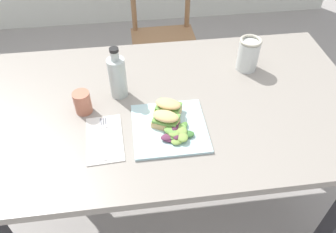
# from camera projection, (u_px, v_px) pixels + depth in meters

# --- Properties ---
(ground_plane) EXTENTS (7.73, 7.73, 0.00)m
(ground_plane) POSITION_uv_depth(u_px,v_px,m) (159.00, 198.00, 1.78)
(ground_plane) COLOR gray
(dining_table) EXTENTS (1.42, 0.81, 0.74)m
(dining_table) POSITION_uv_depth(u_px,v_px,m) (173.00, 125.00, 1.31)
(dining_table) COLOR gray
(dining_table) RESTS_ON ground
(chair_wooden_far) EXTENTS (0.40, 0.40, 0.87)m
(chair_wooden_far) POSITION_uv_depth(u_px,v_px,m) (164.00, 39.00, 2.07)
(chair_wooden_far) COLOR #8E6642
(chair_wooden_far) RESTS_ON ground
(plate_lunch) EXTENTS (0.25, 0.25, 0.01)m
(plate_lunch) POSITION_uv_depth(u_px,v_px,m) (170.00, 128.00, 1.12)
(plate_lunch) COLOR silver
(plate_lunch) RESTS_ON dining_table
(sandwich_half_front) EXTENTS (0.10, 0.09, 0.06)m
(sandwich_half_front) POSITION_uv_depth(u_px,v_px,m) (166.00, 119.00, 1.11)
(sandwich_half_front) COLOR #DBB270
(sandwich_half_front) RESTS_ON plate_lunch
(sandwich_half_back) EXTENTS (0.10, 0.09, 0.06)m
(sandwich_half_back) POSITION_uv_depth(u_px,v_px,m) (168.00, 107.00, 1.15)
(sandwich_half_back) COLOR #DBB270
(sandwich_half_back) RESTS_ON plate_lunch
(salad_mixed_greens) EXTENTS (0.12, 0.12, 0.03)m
(salad_mixed_greens) POSITION_uv_depth(u_px,v_px,m) (177.00, 133.00, 1.08)
(salad_mixed_greens) COLOR #84A84C
(salad_mixed_greens) RESTS_ON plate_lunch
(napkin_folded) EXTENTS (0.13, 0.22, 0.00)m
(napkin_folded) POSITION_uv_depth(u_px,v_px,m) (105.00, 139.00, 1.09)
(napkin_folded) COLOR silver
(napkin_folded) RESTS_ON dining_table
(fork_on_napkin) EXTENTS (0.03, 0.19, 0.00)m
(fork_on_napkin) POSITION_uv_depth(u_px,v_px,m) (104.00, 134.00, 1.10)
(fork_on_napkin) COLOR silver
(fork_on_napkin) RESTS_ON napkin_folded
(bottle_cold_brew) EXTENTS (0.07, 0.07, 0.20)m
(bottle_cold_brew) POSITION_uv_depth(u_px,v_px,m) (118.00, 79.00, 1.20)
(bottle_cold_brew) COLOR black
(bottle_cold_brew) RESTS_ON dining_table
(mason_jar_iced_tea) EXTENTS (0.09, 0.09, 0.14)m
(mason_jar_iced_tea) POSITION_uv_depth(u_px,v_px,m) (248.00, 56.00, 1.33)
(mason_jar_iced_tea) COLOR #995623
(mason_jar_iced_tea) RESTS_ON dining_table
(cup_extra_side) EXTENTS (0.06, 0.06, 0.08)m
(cup_extra_side) POSITION_uv_depth(u_px,v_px,m) (83.00, 102.00, 1.16)
(cup_extra_side) COLOR #B2664C
(cup_extra_side) RESTS_ON dining_table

